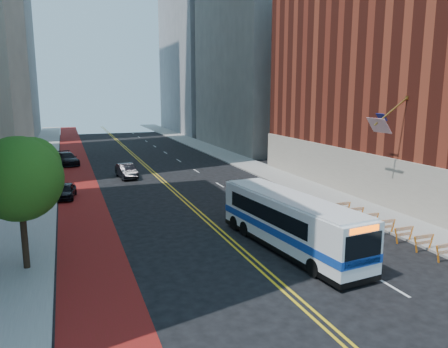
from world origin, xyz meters
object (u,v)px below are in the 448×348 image
street_tree (20,175)px  car_b (126,171)px  transit_bus (289,221)px  car_c (67,159)px  car_a (66,191)px

street_tree → car_b: (8.01, 22.65, -4.17)m
transit_bus → car_b: 25.24m
transit_bus → car_c: (-11.65, 35.27, -0.87)m
car_c → car_b: bearing=-73.6°
transit_bus → car_b: size_ratio=2.60×
street_tree → transit_bus: (13.90, -1.88, -3.27)m
car_a → car_c: size_ratio=0.71×
car_a → car_b: 9.47m
car_b → car_a: bearing=-135.0°
transit_bus → car_a: (-11.96, 17.26, -1.00)m
car_b → car_c: size_ratio=0.85×
street_tree → car_c: street_tree is taller
car_c → car_a: bearing=-102.8°
car_b → car_c: bearing=113.0°
street_tree → car_b: bearing=70.5°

